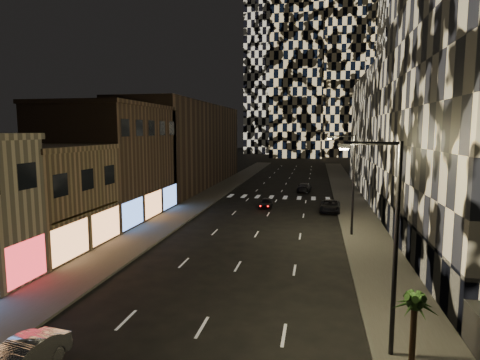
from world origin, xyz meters
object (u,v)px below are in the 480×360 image
at_px(car_dark_midlane, 266,203).
at_px(palm_tree, 414,309).
at_px(streetlight_near, 390,234).
at_px(car_dark_oncoming, 304,187).
at_px(car_silver_parked, 20,360).
at_px(car_dark_rightlane, 330,206).
at_px(streetlight_far, 351,178).

height_order(car_dark_midlane, palm_tree, palm_tree).
bearing_deg(streetlight_near, palm_tree, -70.62).
xyz_separation_m(car_dark_oncoming, palm_tree, (5.50, -47.92, 2.35)).
xyz_separation_m(car_silver_parked, palm_tree, (14.85, 2.32, 2.35)).
distance_m(car_dark_oncoming, palm_tree, 48.29).
bearing_deg(palm_tree, car_silver_parked, -171.13).
relative_size(car_dark_rightlane, palm_tree, 1.41).
height_order(car_dark_rightlane, palm_tree, palm_tree).
relative_size(streetlight_near, car_dark_oncoming, 1.90).
height_order(streetlight_near, streetlight_far, same).
height_order(car_dark_oncoming, car_dark_rightlane, car_dark_oncoming).
height_order(streetlight_near, car_dark_rightlane, streetlight_near).
relative_size(car_silver_parked, car_dark_rightlane, 0.84).
distance_m(car_silver_parked, car_dark_oncoming, 51.10).
bearing_deg(car_silver_parked, streetlight_near, 23.30).
bearing_deg(car_dark_oncoming, car_dark_rightlane, 106.17).
relative_size(streetlight_far, car_silver_parked, 2.16).
xyz_separation_m(car_dark_midlane, palm_tree, (9.73, -33.62, 2.43)).
xyz_separation_m(car_silver_parked, car_dark_oncoming, (9.35, 50.24, 0.00)).
xyz_separation_m(car_silver_parked, car_dark_midlane, (5.12, 35.94, -0.08)).
height_order(car_silver_parked, car_dark_rightlane, same).
relative_size(car_silver_parked, palm_tree, 1.19).
distance_m(streetlight_near, streetlight_far, 20.00).
xyz_separation_m(streetlight_near, car_dark_midlane, (-9.08, 31.79, -4.74)).
xyz_separation_m(car_dark_midlane, car_dark_rightlane, (7.73, -1.07, 0.08)).
height_order(car_dark_midlane, car_dark_rightlane, car_dark_rightlane).
bearing_deg(car_silver_parked, car_dark_midlane, 88.90).
bearing_deg(streetlight_near, car_dark_midlane, 105.95).
height_order(streetlight_far, car_dark_rightlane, streetlight_far).
bearing_deg(palm_tree, streetlight_near, 109.38).
height_order(streetlight_far, car_dark_oncoming, streetlight_far).
height_order(car_dark_midlane, car_dark_oncoming, car_dark_oncoming).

